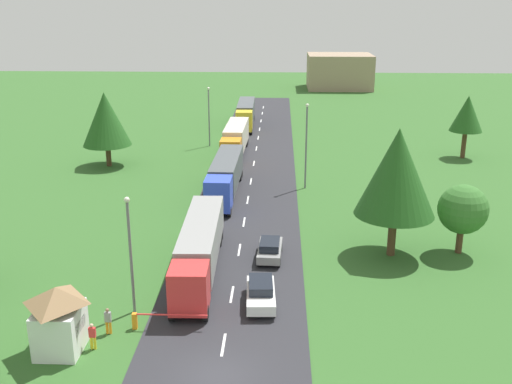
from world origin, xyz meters
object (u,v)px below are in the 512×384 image
at_px(tree_pine, 397,172).
at_px(lamppost_lead, 130,249).
at_px(guard_booth, 59,318).
at_px(truck_second, 225,175).
at_px(person_second, 108,320).
at_px(tree_elm, 463,210).
at_px(distant_building, 339,71).
at_px(truck_third, 235,138).
at_px(tree_ash, 106,119).
at_px(car_second, 270,249).
at_px(barrier_gate, 147,319).
at_px(truck_lead, 200,246).
at_px(lamppost_second, 306,142).
at_px(tree_maple, 467,114).
at_px(truck_fourth, 246,113).
at_px(person_lead, 93,336).
at_px(car_lead, 261,293).
at_px(lamppost_third, 209,113).

bearing_deg(tree_pine, lamppost_lead, -151.66).
xyz_separation_m(guard_booth, lamppost_lead, (3.14, 4.55, 2.33)).
relative_size(truck_second, person_second, 8.52).
relative_size(tree_elm, distant_building, 0.39).
bearing_deg(truck_third, tree_elm, -56.66).
bearing_deg(truck_third, tree_ash, -158.11).
distance_m(car_second, barrier_gate, 12.85).
xyz_separation_m(truck_second, car_second, (4.87, -15.83, -1.29)).
height_order(truck_third, tree_ash, tree_ash).
bearing_deg(tree_elm, distant_building, 90.66).
distance_m(truck_lead, lamppost_second, 22.92).
bearing_deg(tree_maple, guard_booth, -128.35).
bearing_deg(truck_fourth, barrier_gate, -92.35).
relative_size(truck_fourth, person_second, 8.24).
relative_size(truck_second, person_lead, 8.82).
bearing_deg(tree_pine, person_second, -146.83).
height_order(person_second, tree_maple, tree_maple).
bearing_deg(lamppost_lead, guard_booth, -124.61).
relative_size(truck_third, tree_pine, 1.31).
xyz_separation_m(person_second, lamppost_second, (12.97, 29.70, 4.14)).
xyz_separation_m(lamppost_lead, tree_elm, (23.64, 10.44, -0.76)).
height_order(truck_fourth, guard_booth, guard_booth).
bearing_deg(truck_fourth, truck_second, -90.17).
distance_m(truck_lead, tree_ash, 32.88).
relative_size(truck_third, car_second, 3.14).
bearing_deg(truck_lead, car_second, 26.91).
relative_size(car_lead, tree_pine, 0.44).
bearing_deg(tree_ash, barrier_gate, -71.01).
bearing_deg(tree_maple, person_lead, -127.06).
xyz_separation_m(person_second, lamppost_lead, (0.92, 2.68, 3.50)).
distance_m(barrier_gate, person_second, 2.33).
height_order(tree_maple, tree_elm, tree_maple).
relative_size(lamppost_lead, distant_building, 0.55).
distance_m(truck_fourth, lamppost_lead, 59.45).
xyz_separation_m(car_lead, lamppost_third, (-8.53, 44.44, 3.64)).
bearing_deg(person_lead, person_second, 75.30).
distance_m(tree_pine, distant_building, 93.12).
distance_m(truck_lead, car_second, 5.85).
height_order(person_second, tree_ash, tree_ash).
distance_m(lamppost_third, tree_ash, 15.42).
xyz_separation_m(car_lead, distant_building, (14.45, 101.50, 2.90)).
height_order(truck_lead, distant_building, distant_building).
xyz_separation_m(person_lead, lamppost_lead, (1.36, 4.35, 3.54)).
bearing_deg(car_lead, tree_maple, 58.12).
bearing_deg(lamppost_third, person_second, -90.62).
bearing_deg(tree_elm, lamppost_second, 124.97).
bearing_deg(truck_third, guard_booth, -98.32).
relative_size(truck_third, tree_maple, 1.68).
distance_m(truck_fourth, lamppost_second, 33.41).
bearing_deg(truck_fourth, lamppost_lead, -93.70).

